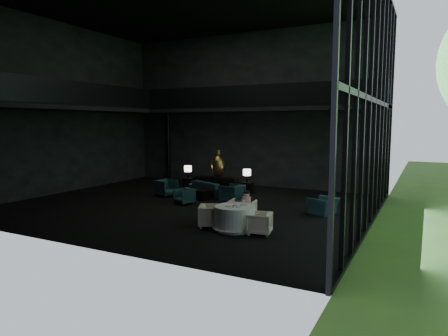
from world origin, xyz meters
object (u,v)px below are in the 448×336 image
at_px(lounge_armchair_west, 166,186).
at_px(window_armchair, 323,204).
at_px(console, 217,184).
at_px(table_lamp_right, 247,173).
at_px(bronze_urn, 218,165).
at_px(coffee_table, 203,194).
at_px(side_table_right, 247,188).
at_px(lounge_armchair_south, 184,196).
at_px(child, 246,200).
at_px(side_table_left, 189,183).
at_px(dining_chair_east, 259,223).
at_px(sofa, 211,185).
at_px(lounge_armchair_east, 232,192).
at_px(dining_chair_west, 211,215).
at_px(dining_table, 235,219).
at_px(dining_chair_north, 242,209).
at_px(table_lamp_left, 188,169).

relative_size(lounge_armchair_west, window_armchair, 1.04).
xyz_separation_m(console, table_lamp_right, (1.60, 0.03, 0.63)).
relative_size(bronze_urn, coffee_table, 1.38).
xyz_separation_m(side_table_right, table_lamp_right, (-0.00, -0.01, 0.71)).
xyz_separation_m(bronze_urn, lounge_armchair_south, (0.33, -3.58, -0.93)).
bearing_deg(child, side_table_left, -42.97).
relative_size(window_armchair, dining_chair_east, 1.28).
bearing_deg(table_lamp_right, window_armchair, -33.03).
xyz_separation_m(side_table_left, child, (5.46, -5.08, 0.49)).
xyz_separation_m(console, lounge_armchair_west, (-1.37, -2.35, 0.10)).
height_order(console, sofa, sofa).
distance_m(console, side_table_right, 1.60).
bearing_deg(lounge_armchair_east, dining_chair_east, 44.38).
height_order(dining_chair_west, child, child).
xyz_separation_m(side_table_right, dining_chair_west, (1.49, -6.16, 0.13)).
distance_m(bronze_urn, sofa, 1.67).
xyz_separation_m(dining_table, dining_chair_east, (0.86, -0.10, 0.01)).
distance_m(console, bronze_urn, 0.91).
xyz_separation_m(lounge_armchair_west, lounge_armchair_east, (3.35, 0.01, 0.01)).
xyz_separation_m(bronze_urn, sofa, (0.38, -1.44, -0.75)).
bearing_deg(window_armchair, dining_chair_north, -22.90).
bearing_deg(window_armchair, console, -98.40).
xyz_separation_m(table_lamp_right, dining_table, (2.31, -6.13, -0.64)).
xyz_separation_m(bronze_urn, dining_chair_east, (4.77, -6.34, -0.91)).
distance_m(table_lamp_right, sofa, 1.87).
height_order(lounge_armchair_east, child, child).
height_order(side_table_left, lounge_armchair_east, lounge_armchair_east).
bearing_deg(side_table_right, table_lamp_right, -90.00).
relative_size(lounge_armchair_south, child, 0.99).
height_order(table_lamp_right, child, table_lamp_right).
bearing_deg(console, dining_chair_east, -52.46).
bearing_deg(lounge_armchair_south, child, -3.16).
bearing_deg(table_lamp_right, bronze_urn, 176.25).
bearing_deg(coffee_table, window_armchair, -6.87).
xyz_separation_m(console, side_table_right, (1.60, 0.04, -0.08)).
relative_size(side_table_left, lounge_armchair_south, 0.87).
distance_m(bronze_urn, lounge_armchair_east, 3.26).
relative_size(table_lamp_right, dining_chair_north, 0.64).
relative_size(lounge_armchair_west, dining_table, 0.63).
xyz_separation_m(table_lamp_right, dining_chair_east, (3.17, -6.24, -0.64)).
height_order(bronze_urn, side_table_right, bronze_urn).
relative_size(sofa, child, 4.00).
relative_size(table_lamp_left, dining_table, 0.44).
height_order(lounge_armchair_east, dining_chair_north, dining_chair_north).
height_order(console, coffee_table, console).
height_order(console, table_lamp_right, table_lamp_right).
relative_size(lounge_armchair_west, lounge_armchair_south, 1.42).
relative_size(console, lounge_armchair_west, 2.43).
bearing_deg(lounge_armchair_south, table_lamp_right, 91.89).
xyz_separation_m(side_table_left, table_lamp_left, (0.00, -0.10, 0.72)).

